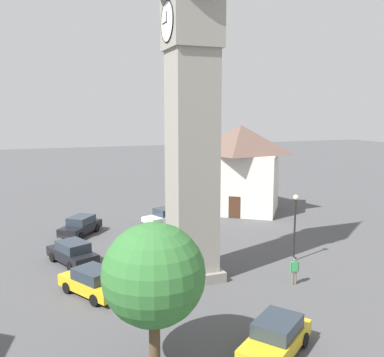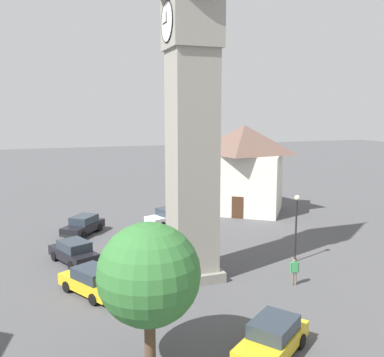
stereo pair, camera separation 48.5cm
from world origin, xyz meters
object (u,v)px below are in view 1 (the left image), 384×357
object	(u,v)px
car_blue_kerb	(166,216)
car_silver_kerb	(276,337)
car_red_corner	(93,282)
lamp_post	(295,216)
clock_tower	(192,43)
building_corner_back	(240,168)
tree	(154,275)
car_white_side	(81,226)
pedestrian	(294,268)
car_black_far	(72,253)

from	to	relation	value
car_blue_kerb	car_silver_kerb	world-z (taller)	same
car_red_corner	lamp_post	world-z (taller)	lamp_post
clock_tower	car_blue_kerb	bearing A→B (deg)	-9.79
car_silver_kerb	building_corner_back	xyz separation A→B (m)	(23.80, -10.42, 3.69)
car_red_corner	tree	bearing A→B (deg)	-169.87
car_red_corner	tree	xyz separation A→B (m)	(-7.72, -1.38, 3.08)
clock_tower	car_white_side	bearing A→B (deg)	24.95
pedestrian	lamp_post	distance (m)	4.59
car_red_corner	building_corner_back	xyz separation A→B (m)	(15.18, -16.77, 3.69)
building_corner_back	car_red_corner	bearing A→B (deg)	132.16
clock_tower	pedestrian	size ratio (longest dim) A/B	13.97
car_black_far	tree	world-z (taller)	tree
car_red_corner	pedestrian	bearing A→B (deg)	-103.52
building_corner_back	lamp_post	world-z (taller)	building_corner_back
car_red_corner	car_white_side	bearing A→B (deg)	-3.03
pedestrian	lamp_post	xyz separation A→B (m)	(3.40, -2.25, 2.09)
building_corner_back	tree	bearing A→B (deg)	146.10
car_black_far	tree	xyz separation A→B (m)	(-13.14, -1.97, 3.08)
clock_tower	car_blue_kerb	size ratio (longest dim) A/B	5.30
car_blue_kerb	tree	distance (m)	21.67
car_silver_kerb	lamp_post	distance (m)	11.97
car_red_corner	building_corner_back	bearing A→B (deg)	-47.84
clock_tower	car_red_corner	size ratio (longest dim) A/B	5.34
car_silver_kerb	lamp_post	bearing A→B (deg)	-37.44
car_white_side	car_silver_kerb	bearing A→B (deg)	-164.64
car_blue_kerb	lamp_post	xyz separation A→B (m)	(-11.94, -5.34, 2.34)
lamp_post	car_white_side	bearing A→B (deg)	48.29
car_blue_kerb	pedestrian	xyz separation A→B (m)	(-15.34, -3.09, 0.25)
car_red_corner	car_silver_kerb	bearing A→B (deg)	-143.63
car_black_far	pedestrian	world-z (taller)	pedestrian
clock_tower	car_white_side	size ratio (longest dim) A/B	5.52
tree	car_red_corner	bearing A→B (deg)	10.13
car_silver_kerb	car_white_side	xyz separation A→B (m)	(20.76, 5.70, 0.00)
clock_tower	building_corner_back	size ratio (longest dim) A/B	2.36
car_silver_kerb	car_white_side	distance (m)	21.53
clock_tower	car_blue_kerb	distance (m)	17.97
car_white_side	tree	world-z (taller)	tree
car_blue_kerb	tree	xyz separation A→B (m)	(-20.36, 6.76, 3.08)
car_blue_kerb	car_black_far	xyz separation A→B (m)	(-7.22, 8.74, 0.00)
pedestrian	lamp_post	size ratio (longest dim) A/B	0.37
pedestrian	lamp_post	bearing A→B (deg)	-33.54
car_blue_kerb	building_corner_back	world-z (taller)	building_corner_back
tree	lamp_post	distance (m)	14.76
car_black_far	building_corner_back	size ratio (longest dim) A/B	0.45
clock_tower	tree	size ratio (longest dim) A/B	4.02
pedestrian	car_white_side	bearing A→B (deg)	35.49
car_silver_kerb	tree	distance (m)	5.92
car_silver_kerb	tree	xyz separation A→B (m)	(0.90, 4.97, 3.08)
car_black_far	car_silver_kerb	bearing A→B (deg)	-153.68
tree	lamp_post	world-z (taller)	tree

